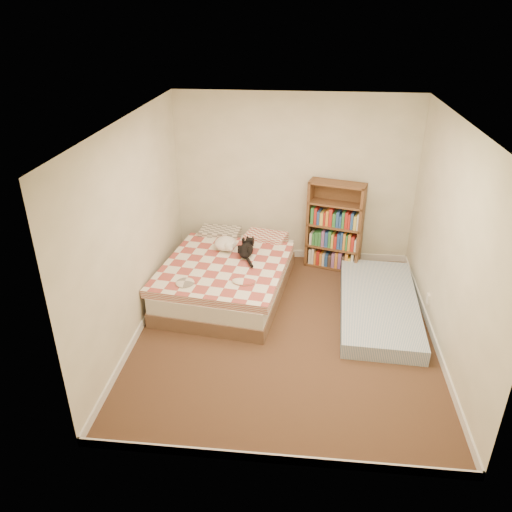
# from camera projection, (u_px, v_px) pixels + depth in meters

# --- Properties ---
(room) EXTENTS (3.51, 4.01, 2.51)m
(room) POSITION_uv_depth(u_px,v_px,m) (288.00, 241.00, 5.54)
(room) COLOR #4D2F21
(room) RESTS_ON ground
(bed) EXTENTS (1.77, 2.29, 0.57)m
(bed) POSITION_uv_depth(u_px,v_px,m) (228.00, 274.00, 6.78)
(bed) COLOR brown
(bed) RESTS_ON room
(bookshelf) EXTENTS (0.87, 0.47, 1.33)m
(bookshelf) POSITION_uv_depth(u_px,v_px,m) (334.00, 235.00, 7.34)
(bookshelf) COLOR #4F2F1B
(bookshelf) RESTS_ON room
(floor_mattress) EXTENTS (1.06, 2.16, 0.19)m
(floor_mattress) POSITION_uv_depth(u_px,v_px,m) (379.00, 305.00, 6.40)
(floor_mattress) COLOR #6F93B9
(floor_mattress) RESTS_ON room
(black_cat) EXTENTS (0.25, 0.71, 0.16)m
(black_cat) POSITION_uv_depth(u_px,v_px,m) (247.00, 249.00, 6.76)
(black_cat) COLOR black
(black_cat) RESTS_ON bed
(white_dog) EXTENTS (0.38, 0.41, 0.17)m
(white_dog) POSITION_uv_depth(u_px,v_px,m) (226.00, 244.00, 6.88)
(white_dog) COLOR white
(white_dog) RESTS_ON bed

